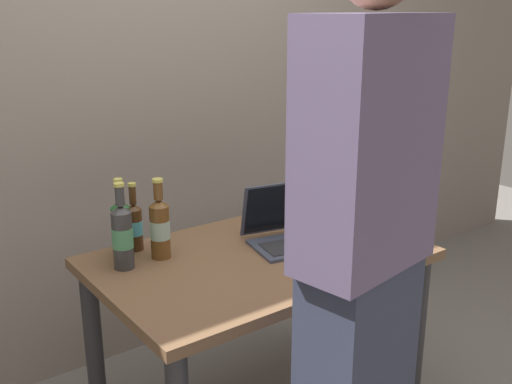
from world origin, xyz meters
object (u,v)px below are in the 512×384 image
(beer_bottle_green, at_px, (122,235))
(beer_bottle_amber, at_px, (121,227))
(laptop, at_px, (290,229))
(beer_bottle_brown, at_px, (134,225))
(beer_bottle_dark, at_px, (160,227))
(person_figure, at_px, (361,277))

(beer_bottle_green, bearing_deg, beer_bottle_amber, 68.34)
(laptop, xyz_separation_m, beer_bottle_brown, (-0.54, 0.29, 0.05))
(beer_bottle_dark, relative_size, beer_bottle_brown, 1.14)
(beer_bottle_dark, xyz_separation_m, beer_bottle_green, (-0.15, -0.01, 0.00))
(beer_bottle_dark, distance_m, beer_bottle_amber, 0.15)
(beer_bottle_green, distance_m, person_figure, 0.92)
(beer_bottle_dark, xyz_separation_m, beer_bottle_brown, (-0.04, 0.13, -0.02))
(beer_bottle_dark, height_order, beer_bottle_amber, beer_bottle_dark)
(beer_bottle_amber, bearing_deg, person_figure, -73.90)
(person_figure, bearing_deg, laptop, 64.82)
(beer_bottle_green, xyz_separation_m, person_figure, (0.31, -0.86, 0.07))
(laptop, distance_m, person_figure, 0.79)
(beer_bottle_brown, relative_size, beer_bottle_amber, 0.88)
(person_figure, bearing_deg, beer_bottle_dark, 100.62)
(beer_bottle_dark, bearing_deg, beer_bottle_amber, 141.28)
(laptop, distance_m, beer_bottle_dark, 0.52)
(beer_bottle_dark, bearing_deg, person_figure, -79.38)
(beer_bottle_brown, distance_m, beer_bottle_amber, 0.08)
(laptop, height_order, beer_bottle_dark, beer_bottle_dark)
(beer_bottle_amber, bearing_deg, beer_bottle_dark, -38.72)
(laptop, distance_m, beer_bottle_brown, 0.61)
(beer_bottle_dark, relative_size, beer_bottle_green, 0.96)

